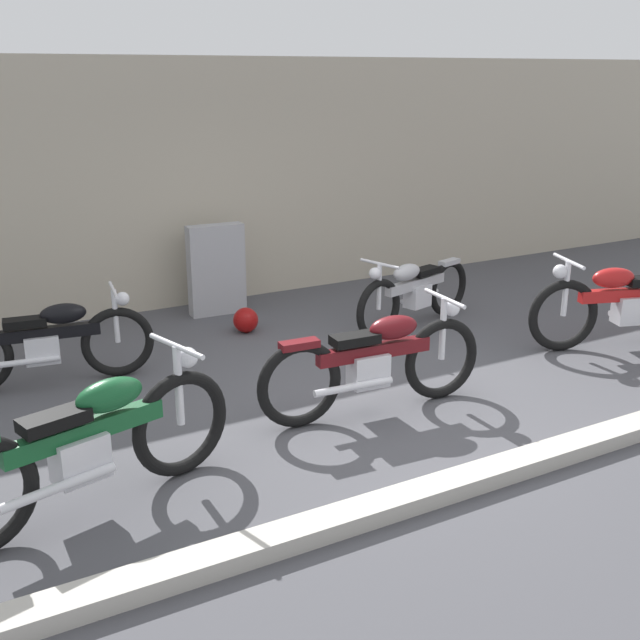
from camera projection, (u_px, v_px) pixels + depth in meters
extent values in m
plane|color=#47474C|center=(379.00, 405.00, 6.75)|extent=(40.00, 40.00, 0.00)
cube|color=#B2A893|center=(210.00, 182.00, 9.51)|extent=(18.00, 0.30, 2.98)
cube|color=#B7B2A8|center=(493.00, 473.00, 5.50)|extent=(18.00, 0.24, 0.12)
cube|color=#9E9EA3|center=(216.00, 270.00, 9.15)|extent=(0.68, 0.24, 1.09)
sphere|color=maroon|center=(246.00, 320.00, 8.60)|extent=(0.28, 0.28, 0.28)
torus|color=black|center=(379.00, 309.00, 8.33)|extent=(0.67, 0.26, 0.68)
torus|color=black|center=(448.00, 288.00, 9.16)|extent=(0.67, 0.26, 0.68)
cube|color=silver|center=(418.00, 296.00, 8.77)|extent=(0.33, 0.26, 0.26)
cube|color=#ADADB2|center=(415.00, 284.00, 8.69)|extent=(0.94, 0.34, 0.11)
ellipsoid|color=#ADADB2|center=(407.00, 272.00, 8.53)|extent=(0.44, 0.29, 0.19)
cube|color=black|center=(425.00, 271.00, 8.76)|extent=(0.40, 0.26, 0.07)
cube|color=#ADADB2|center=(449.00, 262.00, 9.06)|extent=(0.32, 0.19, 0.06)
cylinder|color=silver|center=(379.00, 287.00, 8.25)|extent=(0.05, 0.05, 0.51)
cylinder|color=silver|center=(380.00, 264.00, 8.17)|extent=(0.17, 0.53, 0.03)
sphere|color=silver|center=(375.00, 273.00, 8.15)|extent=(0.13, 0.13, 0.13)
cylinder|color=silver|center=(420.00, 296.00, 8.99)|extent=(0.64, 0.22, 0.06)
torus|color=black|center=(441.00, 359.00, 6.80)|extent=(0.75, 0.14, 0.74)
torus|color=black|center=(300.00, 384.00, 6.24)|extent=(0.75, 0.14, 0.74)
cube|color=silver|center=(368.00, 370.00, 6.49)|extent=(0.34, 0.23, 0.29)
cube|color=#590F14|center=(374.00, 351.00, 6.46)|extent=(1.05, 0.17, 0.12)
ellipsoid|color=#590F14|center=(393.00, 327.00, 6.48)|extent=(0.46, 0.23, 0.20)
cube|color=black|center=(355.00, 339.00, 6.35)|extent=(0.42, 0.21, 0.08)
cube|color=#590F14|center=(299.00, 345.00, 6.13)|extent=(0.33, 0.14, 0.06)
cylinder|color=silver|center=(443.00, 329.00, 6.71)|extent=(0.06, 0.06, 0.56)
cylinder|color=silver|center=(445.00, 298.00, 6.62)|extent=(0.08, 0.59, 0.04)
sphere|color=silver|center=(452.00, 308.00, 6.69)|extent=(0.14, 0.14, 0.14)
cylinder|color=silver|center=(354.00, 387.00, 6.33)|extent=(0.72, 0.11, 0.06)
torus|color=black|center=(118.00, 342.00, 7.30)|extent=(0.69, 0.18, 0.69)
cube|color=silver|center=(42.00, 349.00, 7.07)|extent=(0.32, 0.23, 0.26)
cube|color=black|center=(46.00, 333.00, 7.04)|extent=(0.97, 0.23, 0.11)
ellipsoid|color=black|center=(63.00, 313.00, 7.04)|extent=(0.44, 0.24, 0.19)
cube|color=black|center=(25.00, 322.00, 6.94)|extent=(0.40, 0.22, 0.08)
cylinder|color=silver|center=(116.00, 316.00, 7.23)|extent=(0.05, 0.05, 0.52)
cylinder|color=silver|center=(113.00, 290.00, 7.15)|extent=(0.11, 0.54, 0.03)
sphere|color=silver|center=(122.00, 299.00, 7.20)|extent=(0.13, 0.13, 0.13)
cylinder|color=silver|center=(22.00, 362.00, 6.92)|extent=(0.66, 0.15, 0.06)
torus|color=black|center=(563.00, 315.00, 7.96)|extent=(0.76, 0.33, 0.77)
cube|color=silver|center=(630.00, 309.00, 8.09)|extent=(0.39, 0.31, 0.30)
cube|color=#B21919|center=(628.00, 294.00, 8.03)|extent=(1.06, 0.44, 0.13)
ellipsoid|color=#B21919|center=(613.00, 278.00, 7.94)|extent=(0.51, 0.35, 0.21)
cylinder|color=silver|center=(566.00, 289.00, 7.87)|extent=(0.06, 0.06, 0.58)
cylinder|color=silver|center=(569.00, 261.00, 7.78)|extent=(0.23, 0.59, 0.04)
sphere|color=silver|center=(560.00, 272.00, 7.80)|extent=(0.15, 0.15, 0.15)
torus|color=black|center=(181.00, 424.00, 5.49)|extent=(0.79, 0.30, 0.79)
cube|color=silver|center=(80.00, 458.00, 4.97)|extent=(0.39, 0.30, 0.30)
cube|color=#145128|center=(85.00, 431.00, 4.95)|extent=(1.10, 0.39, 0.13)
ellipsoid|color=#145128|center=(110.00, 395.00, 5.02)|extent=(0.51, 0.33, 0.22)
cube|color=black|center=(54.00, 420.00, 4.78)|extent=(0.47, 0.30, 0.09)
cylinder|color=silver|center=(179.00, 386.00, 5.40)|extent=(0.06, 0.06, 0.59)
cylinder|color=silver|center=(176.00, 346.00, 5.31)|extent=(0.20, 0.61, 0.04)
sphere|color=silver|center=(187.00, 358.00, 5.40)|extent=(0.15, 0.15, 0.15)
cylinder|color=silver|center=(59.00, 487.00, 4.76)|extent=(0.75, 0.26, 0.06)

